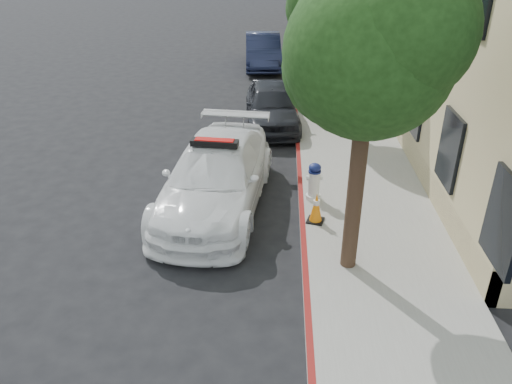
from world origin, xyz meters
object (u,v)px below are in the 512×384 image
object	(u,v)px
parked_car_mid	(272,105)
traffic_cone	(316,208)
parked_car_far	(263,51)
police_car	(216,176)
fire_hydrant	(314,182)

from	to	relation	value
parked_car_mid	traffic_cone	world-z (taller)	parked_car_mid
parked_car_mid	parked_car_far	bearing A→B (deg)	89.41
police_car	fire_hydrant	size ratio (longest dim) A/B	6.00
police_car	traffic_cone	bearing A→B (deg)	-14.31
parked_car_far	fire_hydrant	size ratio (longest dim) A/B	4.98
parked_car_far	fire_hydrant	world-z (taller)	parked_car_far
parked_car_mid	traffic_cone	bearing A→B (deg)	-85.03
parked_car_mid	traffic_cone	distance (m)	6.70
parked_car_far	fire_hydrant	distance (m)	13.98
police_car	parked_car_far	world-z (taller)	police_car
traffic_cone	police_car	bearing A→B (deg)	160.05
police_car	parked_car_far	size ratio (longest dim) A/B	1.21
fire_hydrant	parked_car_far	bearing A→B (deg)	97.71
parked_car_far	traffic_cone	distance (m)	15.03
police_car	parked_car_mid	world-z (taller)	police_car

